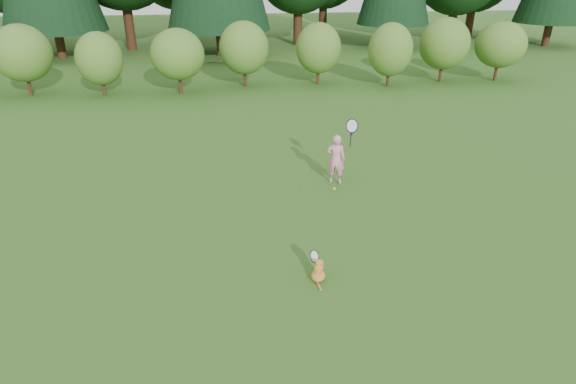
{
  "coord_description": "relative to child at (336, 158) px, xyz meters",
  "views": [
    {
      "loc": [
        -1.01,
        -8.05,
        4.91
      ],
      "look_at": [
        0.2,
        0.8,
        0.7
      ],
      "focal_mm": 30.0,
      "sensor_mm": 36.0,
      "label": 1
    }
  ],
  "objects": [
    {
      "name": "cat",
      "position": [
        -1.21,
        -3.97,
        -0.44
      ],
      "size": [
        0.4,
        0.65,
        0.55
      ],
      "rotation": [
        0.0,
        0.0,
        -0.36
      ],
      "color": "orange",
      "rests_on": "ground"
    },
    {
      "name": "tennis_ball",
      "position": [
        -0.51,
        -1.99,
        0.12
      ],
      "size": [
        0.06,
        0.06,
        0.06
      ],
      "color": "#CFD719",
      "rests_on": "ground"
    },
    {
      "name": "shrub_row",
      "position": [
        -1.65,
        10.35,
        0.74
      ],
      "size": [
        28.0,
        3.0,
        2.8
      ],
      "primitive_type": null,
      "color": "#507A26",
      "rests_on": "ground"
    },
    {
      "name": "ground",
      "position": [
        -1.65,
        -2.65,
        -0.66
      ],
      "size": [
        100.0,
        100.0,
        0.0
      ],
      "primitive_type": "plane",
      "color": "#225518",
      "rests_on": "ground"
    },
    {
      "name": "child",
      "position": [
        0.0,
        0.0,
        0.0
      ],
      "size": [
        0.75,
        0.52,
        1.87
      ],
      "rotation": [
        0.0,
        0.0,
        2.81
      ],
      "color": "pink",
      "rests_on": "ground"
    }
  ]
}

